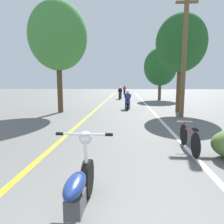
# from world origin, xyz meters

# --- Properties ---
(lane_stripe_center) EXTENTS (0.14, 48.00, 0.01)m
(lane_stripe_center) POSITION_xyz_m (-1.70, 12.89, 0.00)
(lane_stripe_center) COLOR yellow
(lane_stripe_center) RESTS_ON ground
(lane_stripe_edge) EXTENTS (0.14, 48.00, 0.01)m
(lane_stripe_edge) POSITION_xyz_m (2.08, 12.89, 0.00)
(lane_stripe_edge) COLOR white
(lane_stripe_edge) RESTS_ON ground
(utility_pole) EXTENTS (1.10, 0.24, 6.39)m
(utility_pole) POSITION_xyz_m (3.34, 9.46, 3.29)
(utility_pole) COLOR brown
(utility_pole) RESTS_ON ground
(roadside_tree_right_near) EXTENTS (3.10, 2.79, 6.04)m
(roadside_tree_right_near) POSITION_xyz_m (3.74, 11.70, 4.23)
(roadside_tree_right_near) COLOR #513A23
(roadside_tree_right_near) RESTS_ON ground
(roadside_tree_right_far) EXTENTS (3.51, 3.16, 5.56)m
(roadside_tree_right_far) POSITION_xyz_m (4.03, 20.77, 3.53)
(roadside_tree_right_far) COLOR #513A23
(roadside_tree_right_far) RESTS_ON ground
(roadside_tree_left) EXTENTS (3.49, 3.14, 6.58)m
(roadside_tree_left) POSITION_xyz_m (-3.70, 10.78, 4.55)
(roadside_tree_left) COLOR #513A23
(roadside_tree_left) RESTS_ON ground
(motorcycle_foreground) EXTENTS (0.85, 2.13, 1.09)m
(motorcycle_foreground) POSITION_xyz_m (-0.25, 0.95, 0.42)
(motorcycle_foreground) COLOR black
(motorcycle_foreground) RESTS_ON ground
(motorcycle_rider_lead) EXTENTS (0.50, 1.97, 1.31)m
(motorcycle_rider_lead) POSITION_xyz_m (0.48, 12.72, 0.50)
(motorcycle_rider_lead) COLOR black
(motorcycle_rider_lead) RESTS_ON ground
(motorcycle_rider_mid) EXTENTS (0.50, 2.14, 1.42)m
(motorcycle_rider_mid) POSITION_xyz_m (-0.29, 21.51, 0.54)
(motorcycle_rider_mid) COLOR black
(motorcycle_rider_mid) RESTS_ON ground
(motorcycle_rider_far) EXTENTS (0.50, 2.12, 1.36)m
(motorcycle_rider_far) POSITION_xyz_m (0.13, 32.72, 0.51)
(motorcycle_rider_far) COLOR black
(motorcycle_rider_far) RESTS_ON ground
(bicycle_parked) EXTENTS (0.44, 1.64, 0.73)m
(bicycle_parked) POSITION_xyz_m (2.05, 3.96, 0.34)
(bicycle_parked) COLOR black
(bicycle_parked) RESTS_ON ground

